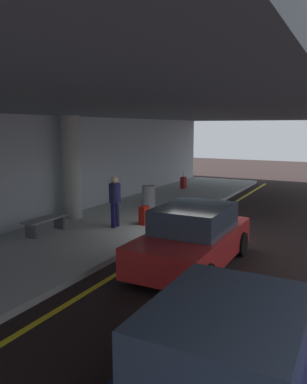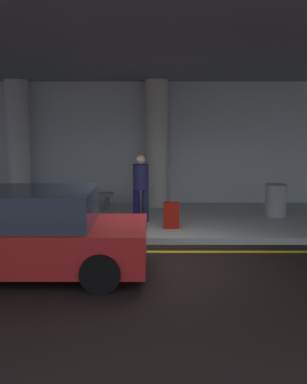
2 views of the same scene
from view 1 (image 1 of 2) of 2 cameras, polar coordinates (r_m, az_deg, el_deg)
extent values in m
plane|color=black|center=(12.17, 5.82, -6.77)|extent=(60.00, 60.00, 0.00)
cube|color=#A9AEAC|center=(13.55, -6.48, -4.76)|extent=(26.00, 4.20, 0.15)
cube|color=yellow|center=(12.34, 3.74, -6.49)|extent=(26.00, 0.14, 0.01)
cylinder|color=#B0AEA5|center=(14.15, -11.89, 3.52)|extent=(0.65, 0.65, 3.65)
cube|color=slate|center=(12.88, -4.92, 11.92)|extent=(28.00, 13.20, 0.30)
cube|color=#AEB7BE|center=(14.60, -13.97, 3.33)|extent=(26.00, 0.30, 3.80)
cube|color=red|center=(9.68, 5.72, -7.67)|extent=(4.10, 1.80, 0.70)
cube|color=#2D3847|center=(9.60, 6.01, -3.80)|extent=(2.10, 1.60, 0.60)
cylinder|color=black|center=(11.25, 4.24, -6.41)|extent=(0.64, 0.22, 0.64)
cylinder|color=black|center=(10.72, 12.68, -7.43)|extent=(0.64, 0.22, 0.64)
cylinder|color=black|center=(8.95, -2.75, -10.63)|extent=(0.64, 0.22, 0.64)
cylinder|color=black|center=(8.28, 7.72, -12.42)|extent=(0.64, 0.22, 0.64)
cube|color=#2D3847|center=(4.59, 10.68, -19.28)|extent=(2.10, 1.60, 0.60)
cylinder|color=black|center=(6.29, 6.09, -19.85)|extent=(0.64, 0.22, 0.64)
cylinder|color=#131242|center=(12.74, -5.91, -3.42)|extent=(0.16, 0.16, 0.82)
cylinder|color=#1B1F3F|center=(12.92, -5.37, -3.23)|extent=(0.16, 0.16, 0.82)
cylinder|color=#1E1E4C|center=(12.69, -5.69, -0.16)|extent=(0.38, 0.38, 0.62)
sphere|color=beige|center=(12.63, -5.73, 1.77)|extent=(0.24, 0.24, 0.24)
cube|color=#9D140C|center=(13.13, -1.41, -3.44)|extent=(0.36, 0.22, 0.62)
cylinder|color=slate|center=(13.04, -1.42, -1.51)|extent=(0.02, 0.02, 0.28)
cube|color=maroon|center=(20.86, 4.41, 1.37)|extent=(0.36, 0.22, 0.62)
cylinder|color=slate|center=(20.80, 4.42, 2.60)|extent=(0.02, 0.02, 0.28)
cube|color=slate|center=(12.49, -15.55, -3.81)|extent=(1.60, 0.50, 0.06)
cube|color=#4C4C51|center=(12.12, -17.51, -5.48)|extent=(0.10, 0.40, 0.42)
cube|color=#4C4C51|center=(12.99, -13.64, -4.31)|extent=(0.10, 0.40, 0.42)
cylinder|color=gray|center=(16.16, -0.75, -0.57)|extent=(0.56, 0.56, 0.85)
camera|label=2|loc=(11.56, 48.36, 2.71)|focal=42.00mm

